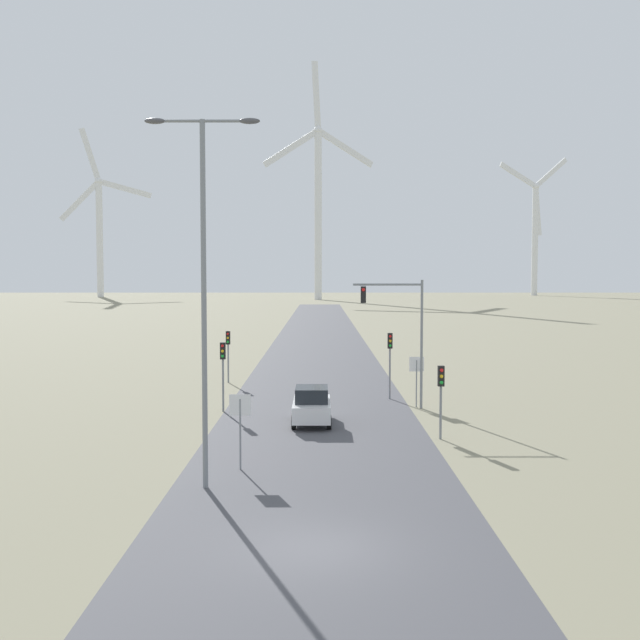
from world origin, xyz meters
TOP-DOWN VIEW (x-y plane):
  - ground_plane at (0.00, 0.00)m, footprint 600.00×600.00m
  - road_surface at (0.00, 48.00)m, footprint 10.00×240.00m
  - streetlamp at (-3.82, 5.69)m, footprint 3.84×0.32m
  - stop_sign_near at (-2.88, 8.05)m, footprint 0.81×0.07m
  - stop_sign_far at (5.37, 21.24)m, footprint 0.81×0.07m
  - traffic_light_post_near_left at (-5.06, 19.94)m, footprint 0.28×0.34m
  - traffic_light_post_near_right at (5.41, 13.23)m, footprint 0.28×0.33m
  - traffic_light_post_mid_left at (-6.11, 30.71)m, footprint 0.28×0.34m
  - traffic_light_post_mid_right at (4.17, 24.04)m, footprint 0.28×0.34m
  - traffic_light_mast_overhead at (4.41, 20.90)m, footprint 3.80×0.35m
  - car_approaching at (-0.32, 16.60)m, footprint 1.88×4.11m
  - wind_turbine_far_left at (-74.36, 234.08)m, footprint 28.03×13.21m
  - wind_turbine_left at (-0.48, 205.64)m, footprint 33.01×14.65m
  - wind_turbine_center at (78.47, 254.20)m, footprint 28.39×14.38m

SIDE VIEW (x-z plane):
  - ground_plane at x=0.00m, z-range 0.00..0.00m
  - road_surface at x=0.00m, z-range 0.00..0.01m
  - car_approaching at x=-0.32m, z-range 0.00..1.83m
  - stop_sign_far at x=5.37m, z-range 0.56..3.35m
  - stop_sign_near at x=-2.88m, z-range 0.57..3.39m
  - traffic_light_post_near_right at x=5.41m, z-range 0.77..4.02m
  - traffic_light_post_mid_left at x=-6.11m, z-range 0.82..4.31m
  - traffic_light_post_near_left at x=-5.06m, z-range 0.87..4.56m
  - traffic_light_post_mid_right at x=4.17m, z-range 0.90..4.78m
  - traffic_light_mast_overhead at x=4.41m, z-range 1.35..8.34m
  - streetlamp at x=-3.82m, z-range 1.40..13.83m
  - wind_turbine_far_left at x=-74.36m, z-range -3.77..52.56m
  - wind_turbine_center at x=78.47m, z-range -0.74..50.20m
  - wind_turbine_left at x=-0.48m, z-range -4.45..66.04m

